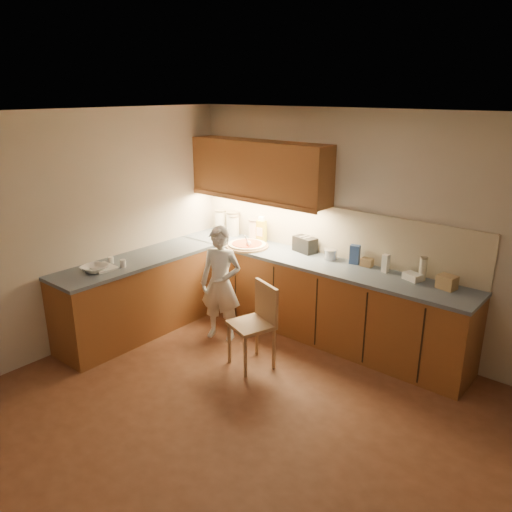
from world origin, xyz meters
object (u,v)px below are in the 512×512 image
(wooden_chair, at_px, (257,319))
(toaster, at_px, (305,244))
(pizza_on_board, at_px, (247,245))
(oil_jug, at_px, (261,230))
(child, at_px, (221,284))

(wooden_chair, height_order, toaster, toaster)
(pizza_on_board, xyz_separation_m, toaster, (0.66, 0.30, 0.07))
(pizza_on_board, height_order, oil_jug, oil_jug)
(pizza_on_board, height_order, child, child)
(wooden_chair, bearing_deg, child, -176.95)
(pizza_on_board, distance_m, toaster, 0.73)
(pizza_on_board, relative_size, oil_jug, 1.61)
(pizza_on_board, bearing_deg, child, -75.61)
(pizza_on_board, height_order, toaster, pizza_on_board)
(pizza_on_board, height_order, wooden_chair, pizza_on_board)
(pizza_on_board, relative_size, toaster, 1.68)
(pizza_on_board, relative_size, wooden_chair, 0.60)
(wooden_chair, relative_size, toaster, 2.82)
(toaster, bearing_deg, oil_jug, -165.50)
(child, height_order, oil_jug, child)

